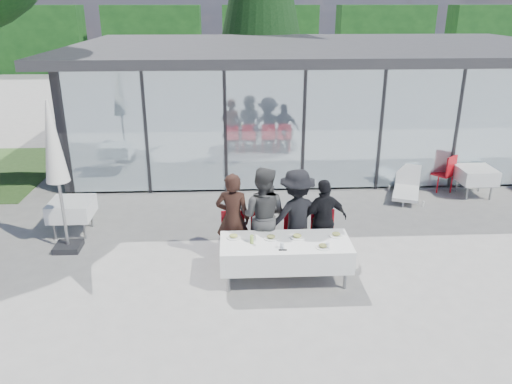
% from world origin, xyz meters
% --- Properties ---
extents(ground, '(90.00, 90.00, 0.00)m').
position_xyz_m(ground, '(0.00, 0.00, 0.00)').
color(ground, gray).
rests_on(ground, ground).
extents(pavilion, '(14.80, 8.80, 3.44)m').
position_xyz_m(pavilion, '(2.00, 8.16, 2.15)').
color(pavilion, gray).
rests_on(pavilion, ground).
extents(treeline, '(62.50, 2.00, 4.40)m').
position_xyz_m(treeline, '(-2.00, 28.00, 2.20)').
color(treeline, '#113613').
rests_on(treeline, ground).
extents(dining_table, '(2.26, 0.96, 0.75)m').
position_xyz_m(dining_table, '(0.14, -0.33, 0.54)').
color(dining_table, silver).
rests_on(dining_table, ground).
extents(diner_a, '(0.74, 0.74, 1.76)m').
position_xyz_m(diner_a, '(-0.77, 0.40, 0.88)').
color(diner_a, black).
rests_on(diner_a, ground).
extents(diner_chair_a, '(0.44, 0.44, 0.97)m').
position_xyz_m(diner_chair_a, '(-0.77, 0.42, 0.54)').
color(diner_chair_a, '#B00B14').
rests_on(diner_chair_a, ground).
extents(diner_b, '(1.15, 1.15, 1.87)m').
position_xyz_m(diner_b, '(-0.22, 0.40, 0.93)').
color(diner_b, '#434343').
rests_on(diner_b, ground).
extents(diner_chair_b, '(0.44, 0.44, 0.97)m').
position_xyz_m(diner_chair_b, '(-0.22, 0.42, 0.54)').
color(diner_chair_b, '#B00B14').
rests_on(diner_chair_b, ground).
extents(diner_c, '(1.43, 1.43, 1.81)m').
position_xyz_m(diner_c, '(0.42, 0.40, 0.90)').
color(diner_c, black).
rests_on(diner_c, ground).
extents(diner_chair_c, '(0.44, 0.44, 0.97)m').
position_xyz_m(diner_chair_c, '(0.42, 0.42, 0.54)').
color(diner_chair_c, '#B00B14').
rests_on(diner_chair_c, ground).
extents(diner_d, '(1.17, 1.17, 1.61)m').
position_xyz_m(diner_d, '(0.93, 0.40, 0.80)').
color(diner_d, black).
rests_on(diner_d, ground).
extents(diner_chair_d, '(0.44, 0.44, 0.97)m').
position_xyz_m(diner_chair_d, '(0.93, 0.42, 0.54)').
color(diner_chair_d, '#B00B14').
rests_on(diner_chair_d, ground).
extents(plate_a, '(0.25, 0.25, 0.07)m').
position_xyz_m(plate_a, '(-0.76, -0.14, 0.78)').
color(plate_a, white).
rests_on(plate_a, dining_table).
extents(plate_b, '(0.25, 0.25, 0.07)m').
position_xyz_m(plate_b, '(-0.11, -0.20, 0.78)').
color(plate_b, white).
rests_on(plate_b, dining_table).
extents(plate_c, '(0.25, 0.25, 0.07)m').
position_xyz_m(plate_c, '(0.36, -0.19, 0.78)').
color(plate_c, white).
rests_on(plate_c, dining_table).
extents(plate_d, '(0.25, 0.25, 0.07)m').
position_xyz_m(plate_d, '(1.05, -0.15, 0.78)').
color(plate_d, white).
rests_on(plate_d, dining_table).
extents(plate_extra, '(0.25, 0.25, 0.07)m').
position_xyz_m(plate_extra, '(0.74, -0.59, 0.78)').
color(plate_extra, white).
rests_on(plate_extra, dining_table).
extents(juice_bottle, '(0.06, 0.06, 0.15)m').
position_xyz_m(juice_bottle, '(-0.45, -0.37, 0.83)').
color(juice_bottle, '#94BB4E').
rests_on(juice_bottle, dining_table).
extents(drinking_glasses, '(0.83, 0.09, 0.10)m').
position_xyz_m(drinking_glasses, '(0.43, -0.59, 0.80)').
color(drinking_glasses, silver).
rests_on(drinking_glasses, dining_table).
extents(folded_eyeglasses, '(0.14, 0.03, 0.01)m').
position_xyz_m(folded_eyeglasses, '(0.06, -0.65, 0.76)').
color(folded_eyeglasses, black).
rests_on(folded_eyeglasses, dining_table).
extents(spare_table_left, '(0.86, 0.86, 0.74)m').
position_xyz_m(spare_table_left, '(-4.15, 1.79, 0.55)').
color(spare_table_left, silver).
rests_on(spare_table_left, ground).
extents(spare_table_right, '(0.86, 0.86, 0.74)m').
position_xyz_m(spare_table_right, '(5.34, 3.51, 0.55)').
color(spare_table_right, silver).
rests_on(spare_table_right, ground).
extents(spare_chair_b, '(0.62, 0.62, 0.97)m').
position_xyz_m(spare_chair_b, '(4.74, 3.85, 0.54)').
color(spare_chair_b, '#B00B14').
rests_on(spare_chair_b, ground).
extents(market_umbrella, '(0.50, 0.50, 3.00)m').
position_xyz_m(market_umbrella, '(-4.05, 1.02, 2.01)').
color(market_umbrella, black).
rests_on(market_umbrella, ground).
extents(lounger, '(1.04, 1.46, 0.72)m').
position_xyz_m(lounger, '(3.63, 3.55, 0.26)').
color(lounger, white).
rests_on(lounger, ground).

